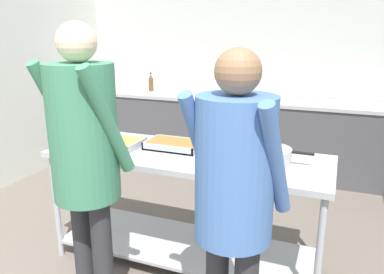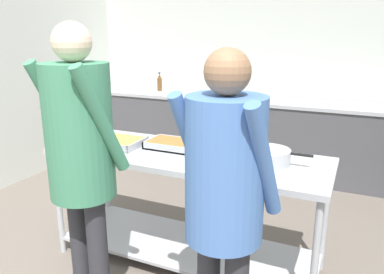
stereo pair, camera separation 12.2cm
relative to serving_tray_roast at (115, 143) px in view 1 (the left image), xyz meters
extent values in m
cube|color=silver|center=(0.48, 2.59, 0.43)|extent=(4.92, 0.06, 2.65)
cube|color=#4C4C51|center=(0.48, 2.22, -0.45)|extent=(4.76, 0.62, 0.89)
cube|color=#ADAFB5|center=(0.48, 2.22, 0.01)|extent=(4.76, 0.65, 0.04)
cube|color=black|center=(-0.47, 2.22, 0.02)|extent=(0.44, 0.46, 0.02)
cube|color=#ADAFB5|center=(0.59, 0.03, -0.05)|extent=(2.03, 0.71, 0.04)
cube|color=#ADAFB5|center=(0.59, 0.03, -0.78)|extent=(1.95, 0.63, 0.02)
cylinder|color=#ADAFB5|center=(-0.37, -0.28, -0.48)|extent=(0.04, 0.04, 0.83)
cylinder|color=#ADAFB5|center=(1.56, -0.28, -0.48)|extent=(0.04, 0.04, 0.83)
cylinder|color=#ADAFB5|center=(-0.37, 0.33, -0.48)|extent=(0.04, 0.04, 0.83)
cylinder|color=#ADAFB5|center=(1.56, 0.33, -0.48)|extent=(0.04, 0.04, 0.83)
cube|color=#ADAFB5|center=(0.00, 0.00, -0.02)|extent=(0.42, 0.30, 0.01)
cube|color=gold|center=(0.00, 0.00, 0.01)|extent=(0.39, 0.27, 0.04)
cube|color=#ADAFB5|center=(0.00, -0.14, 0.00)|extent=(0.42, 0.01, 0.05)
cube|color=#ADAFB5|center=(0.00, 0.14, 0.00)|extent=(0.42, 0.01, 0.05)
cube|color=#ADAFB5|center=(-0.20, 0.00, 0.00)|extent=(0.01, 0.30, 0.05)
cube|color=#ADAFB5|center=(0.20, 0.00, 0.00)|extent=(0.01, 0.30, 0.05)
cube|color=#ADAFB5|center=(0.45, 0.12, -0.02)|extent=(0.41, 0.27, 0.01)
cube|color=#9E6B33|center=(0.45, 0.12, 0.01)|extent=(0.39, 0.24, 0.04)
cube|color=#ADAFB5|center=(0.45, -0.01, 0.00)|extent=(0.41, 0.01, 0.05)
cube|color=#ADAFB5|center=(0.45, 0.25, 0.00)|extent=(0.41, 0.01, 0.05)
cube|color=#ADAFB5|center=(0.25, 0.12, 0.00)|extent=(0.01, 0.27, 0.05)
cube|color=#ADAFB5|center=(0.65, 0.12, 0.00)|extent=(0.01, 0.27, 0.05)
cylinder|color=white|center=(0.80, 0.09, -0.02)|extent=(0.23, 0.23, 0.01)
cylinder|color=white|center=(0.80, 0.09, -0.01)|extent=(0.23, 0.23, 0.01)
cylinder|color=white|center=(0.80, 0.09, 0.00)|extent=(0.22, 0.22, 0.01)
cylinder|color=white|center=(0.80, 0.09, 0.02)|extent=(0.22, 0.22, 0.01)
cylinder|color=white|center=(0.80, 0.09, 0.03)|extent=(0.22, 0.22, 0.01)
cylinder|color=white|center=(0.80, 0.09, 0.04)|extent=(0.22, 0.22, 0.01)
cylinder|color=#ADAFB5|center=(1.17, 0.07, 0.02)|extent=(0.30, 0.30, 0.10)
cylinder|color=brown|center=(1.17, 0.07, 0.07)|extent=(0.27, 0.27, 0.01)
cylinder|color=black|center=(1.40, 0.07, 0.06)|extent=(0.14, 0.02, 0.02)
cylinder|color=#2D2D33|center=(0.22, -0.72, -0.49)|extent=(0.12, 0.12, 0.81)
cylinder|color=#2D2D33|center=(0.38, -0.76, -0.49)|extent=(0.12, 0.12, 0.81)
cylinder|color=#3D7F5B|center=(0.11, -0.70, 0.38)|extent=(0.14, 0.34, 0.61)
cylinder|color=#3D7F5B|center=(0.49, -0.78, 0.38)|extent=(0.14, 0.34, 0.61)
cylinder|color=#3D7F5B|center=(0.30, -0.74, 0.29)|extent=(0.37, 0.37, 0.75)
sphere|color=beige|center=(0.30, -0.74, 0.77)|extent=(0.21, 0.21, 0.21)
cylinder|color=#4770B2|center=(0.97, -0.70, 0.28)|extent=(0.14, 0.32, 0.57)
cylinder|color=#4770B2|center=(1.35, -0.80, 0.28)|extent=(0.14, 0.32, 0.57)
cylinder|color=#4770B2|center=(1.16, -0.75, 0.20)|extent=(0.37, 0.37, 0.70)
sphere|color=#8C6647|center=(1.16, -0.75, 0.66)|extent=(0.21, 0.21, 0.21)
cylinder|color=brown|center=(-0.90, 2.32, 0.12)|extent=(0.07, 0.07, 0.17)
cone|color=brown|center=(-0.90, 2.32, 0.23)|extent=(0.06, 0.06, 0.07)
cylinder|color=black|center=(-0.90, 2.32, 0.28)|extent=(0.03, 0.03, 0.02)
camera|label=1|loc=(1.58, -2.35, 0.82)|focal=35.00mm
camera|label=2|loc=(1.69, -2.30, 0.82)|focal=35.00mm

